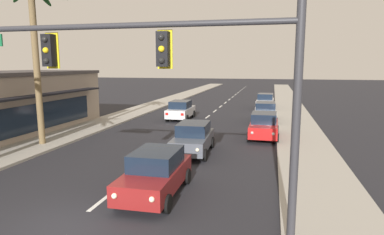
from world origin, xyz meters
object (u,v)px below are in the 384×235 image
sedan_parked_nearest_kerb (264,125)px  sedan_parked_mid_kerb (265,101)px  traffic_signal_mast (164,68)px  palm_left_second (34,27)px  sedan_lead_at_stop_bar (156,173)px  sedan_third_in_queue (193,138)px  sedan_oncoming_far (181,110)px  sedan_parked_far_kerb (265,112)px

sedan_parked_nearest_kerb → sedan_parked_mid_kerb: (-0.26, 15.39, 0.00)m
traffic_signal_mast → palm_left_second: size_ratio=1.13×
traffic_signal_mast → sedan_lead_at_stop_bar: bearing=115.2°
sedan_third_in_queue → sedan_parked_mid_kerb: same height
traffic_signal_mast → sedan_third_in_queue: 9.76m
sedan_lead_at_stop_bar → sedan_parked_mid_kerb: (3.39, 26.40, 0.00)m
sedan_lead_at_stop_bar → sedan_third_in_queue: size_ratio=0.99×
sedan_oncoming_far → sedan_lead_at_stop_bar: bearing=-77.7°
sedan_lead_at_stop_bar → sedan_parked_nearest_kerb: 11.59m
sedan_oncoming_far → sedan_parked_nearest_kerb: bearing=-39.7°
sedan_parked_mid_kerb → palm_left_second: size_ratio=0.46×
traffic_signal_mast → sedan_third_in_queue: size_ratio=2.44×
sedan_oncoming_far → palm_left_second: size_ratio=0.46×
sedan_oncoming_far → sedan_parked_nearest_kerb: size_ratio=1.01×
sedan_lead_at_stop_bar → palm_left_second: size_ratio=0.46×
traffic_signal_mast → sedan_parked_far_kerb: traffic_signal_mast is taller
sedan_third_in_queue → sedan_parked_nearest_kerb: same height
traffic_signal_mast → sedan_lead_at_stop_bar: 4.90m
sedan_lead_at_stop_bar → palm_left_second: palm_left_second is taller
sedan_third_in_queue → sedan_parked_far_kerb: 11.90m
sedan_third_in_queue → sedan_parked_far_kerb: (3.61, 11.33, 0.00)m
sedan_lead_at_stop_bar → traffic_signal_mast: bearing=-64.8°
sedan_parked_nearest_kerb → palm_left_second: 15.25m
sedan_oncoming_far → sedan_third_in_queue: bearing=-71.3°
sedan_lead_at_stop_bar → sedan_parked_mid_kerb: 26.61m
sedan_lead_at_stop_bar → sedan_oncoming_far: same height
sedan_lead_at_stop_bar → sedan_third_in_queue: 6.16m
sedan_third_in_queue → traffic_signal_mast: bearing=-81.7°
sedan_parked_mid_kerb → sedan_parked_far_kerb: bearing=-88.7°
sedan_lead_at_stop_bar → sedan_parked_far_kerb: same height
sedan_oncoming_far → sedan_parked_mid_kerb: bearing=52.4°
traffic_signal_mast → sedan_parked_far_kerb: bearing=83.4°
traffic_signal_mast → sedan_parked_mid_kerb: (2.12, 29.10, -3.88)m
sedan_oncoming_far → sedan_parked_mid_kerb: size_ratio=1.00×
sedan_lead_at_stop_bar → palm_left_second: (-9.30, 5.73, 6.08)m
sedan_parked_mid_kerb → palm_left_second: (-12.69, -20.67, 6.08)m
sedan_parked_nearest_kerb → sedan_parked_far_kerb: bearing=90.5°
sedan_parked_nearest_kerb → sedan_parked_far_kerb: (-0.06, 6.49, 0.00)m
sedan_parked_nearest_kerb → sedan_parked_mid_kerb: bearing=91.0°
sedan_third_in_queue → sedan_parked_nearest_kerb: bearing=52.8°
sedan_lead_at_stop_bar → sedan_parked_nearest_kerb: size_ratio=1.00×
sedan_third_in_queue → sedan_parked_nearest_kerb: size_ratio=1.01×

